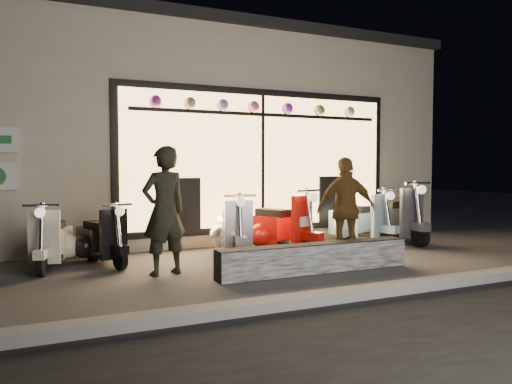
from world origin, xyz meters
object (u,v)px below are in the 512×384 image
(scooter_silver, at_px, (233,230))
(man, at_px, (164,211))
(scooter_red, at_px, (276,228))
(graffiti_barrier, at_px, (315,258))
(woman, at_px, (346,209))

(scooter_silver, xyz_separation_m, man, (-1.41, -1.04, 0.46))
(scooter_red, relative_size, man, 0.83)
(graffiti_barrier, height_order, man, man)
(scooter_silver, height_order, scooter_red, scooter_red)
(woman, bearing_deg, scooter_silver, -27.92)
(man, relative_size, woman, 1.08)
(graffiti_barrier, xyz_separation_m, woman, (0.91, 0.58, 0.60))
(graffiti_barrier, relative_size, scooter_silver, 2.04)
(woman, bearing_deg, scooter_red, -44.10)
(man, height_order, woman, man)
(scooter_silver, distance_m, man, 1.82)
(scooter_red, bearing_deg, woman, -80.25)
(graffiti_barrier, xyz_separation_m, scooter_silver, (-0.48, 1.78, 0.20))
(graffiti_barrier, distance_m, woman, 1.23)
(scooter_red, bearing_deg, scooter_silver, 144.85)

